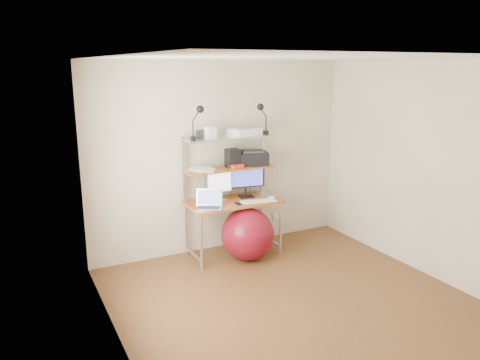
# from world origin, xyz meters

# --- Properties ---
(room) EXTENTS (3.60, 3.60, 3.60)m
(room) POSITION_xyz_m (0.00, 0.00, 1.25)
(room) COLOR brown
(room) RESTS_ON ground
(computer_desk) EXTENTS (1.20, 0.60, 1.57)m
(computer_desk) POSITION_xyz_m (0.00, 1.50, 0.96)
(computer_desk) COLOR #BA6724
(computer_desk) RESTS_ON ground
(desktop) EXTENTS (1.20, 0.60, 0.00)m
(desktop) POSITION_xyz_m (0.00, 1.44, 0.74)
(desktop) COLOR #BA6724
(desktop) RESTS_ON computer_desk
(mid_shelf) EXTENTS (1.18, 0.34, 0.00)m
(mid_shelf) POSITION_xyz_m (0.00, 1.57, 1.15)
(mid_shelf) COLOR #BA6724
(mid_shelf) RESTS_ON computer_desk
(top_shelf) EXTENTS (1.18, 0.34, 0.00)m
(top_shelf) POSITION_xyz_m (0.00, 1.57, 1.55)
(top_shelf) COLOR silver
(top_shelf) RESTS_ON computer_desk
(floor) EXTENTS (3.60, 3.60, 0.00)m
(floor) POSITION_xyz_m (0.00, 0.00, 0.00)
(floor) COLOR brown
(floor) RESTS_ON ground
(wall_outlet) EXTENTS (0.08, 0.01, 0.12)m
(wall_outlet) POSITION_xyz_m (0.85, 1.79, 0.30)
(wall_outlet) COLOR white
(wall_outlet) RESTS_ON room
(monitor_silver) EXTENTS (0.36, 0.13, 0.40)m
(monitor_silver) POSITION_xyz_m (-0.15, 1.54, 0.95)
(monitor_silver) COLOR #A9A8AD
(monitor_silver) RESTS_ON desktop
(monitor_black) EXTENTS (0.52, 0.17, 0.52)m
(monitor_black) POSITION_xyz_m (0.22, 1.53, 1.00)
(monitor_black) COLOR black
(monitor_black) RESTS_ON desktop
(laptop) EXTENTS (0.40, 0.38, 0.28)m
(laptop) POSITION_xyz_m (-0.40, 1.31, 0.79)
(laptop) COLOR #B5B5BA
(laptop) RESTS_ON desktop
(keyboard) EXTENTS (0.48, 0.21, 0.01)m
(keyboard) POSITION_xyz_m (0.26, 1.26, 0.75)
(keyboard) COLOR white
(keyboard) RESTS_ON desktop
(mouse) EXTENTS (0.10, 0.07, 0.02)m
(mouse) POSITION_xyz_m (0.49, 1.31, 0.75)
(mouse) COLOR white
(mouse) RESTS_ON desktop
(mac_mini) EXTENTS (0.24, 0.24, 0.04)m
(mac_mini) POSITION_xyz_m (0.50, 1.51, 0.76)
(mac_mini) COLOR #B5B5BA
(mac_mini) RESTS_ON desktop
(phone) EXTENTS (0.08, 0.13, 0.01)m
(phone) POSITION_xyz_m (-0.01, 1.28, 0.74)
(phone) COLOR black
(phone) RESTS_ON desktop
(printer) EXTENTS (0.47, 0.39, 0.19)m
(printer) POSITION_xyz_m (0.36, 1.59, 1.24)
(printer) COLOR black
(printer) RESTS_ON mid_shelf
(nas_cube) EXTENTS (0.17, 0.17, 0.23)m
(nas_cube) POSITION_xyz_m (0.06, 1.59, 1.27)
(nas_cube) COLOR black
(nas_cube) RESTS_ON mid_shelf
(red_box) EXTENTS (0.19, 0.14, 0.05)m
(red_box) POSITION_xyz_m (0.08, 1.51, 1.17)
(red_box) COLOR red
(red_box) RESTS_ON mid_shelf
(scanner) EXTENTS (0.45, 0.34, 0.10)m
(scanner) POSITION_xyz_m (0.24, 1.60, 1.60)
(scanner) COLOR white
(scanner) RESTS_ON top_shelf
(box_white) EXTENTS (0.15, 0.13, 0.15)m
(box_white) POSITION_xyz_m (-0.26, 1.54, 1.62)
(box_white) COLOR white
(box_white) RESTS_ON top_shelf
(box_grey) EXTENTS (0.10, 0.10, 0.10)m
(box_grey) POSITION_xyz_m (-0.36, 1.62, 1.60)
(box_grey) COLOR #2B2B2D
(box_grey) RESTS_ON top_shelf
(clip_lamp_left) EXTENTS (0.17, 0.09, 0.42)m
(clip_lamp_left) POSITION_xyz_m (-0.44, 1.48, 1.86)
(clip_lamp_left) COLOR black
(clip_lamp_left) RESTS_ON top_shelf
(clip_lamp_right) EXTENTS (0.16, 0.09, 0.41)m
(clip_lamp_right) POSITION_xyz_m (0.45, 1.53, 1.85)
(clip_lamp_right) COLOR black
(clip_lamp_right) RESTS_ON top_shelf
(exercise_ball) EXTENTS (0.68, 0.68, 0.68)m
(exercise_ball) POSITION_xyz_m (0.09, 1.22, 0.34)
(exercise_ball) COLOR maroon
(exercise_ball) RESTS_ON floor
(paper_stack) EXTENTS (0.40, 0.42, 0.03)m
(paper_stack) POSITION_xyz_m (-0.37, 1.57, 1.17)
(paper_stack) COLOR white
(paper_stack) RESTS_ON mid_shelf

